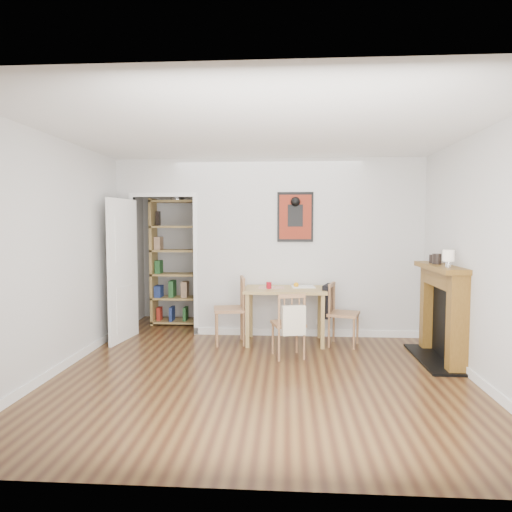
# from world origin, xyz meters

# --- Properties ---
(ground) EXTENTS (5.20, 5.20, 0.00)m
(ground) POSITION_xyz_m (0.00, 0.00, 0.00)
(ground) COLOR brown
(ground) RESTS_ON ground
(room_shell) EXTENTS (5.20, 5.20, 5.20)m
(room_shell) POSITION_xyz_m (0.10, 1.34, 1.30)
(room_shell) COLOR #BBBBB9
(room_shell) RESTS_ON ground
(dining_table) EXTENTS (1.12, 0.71, 0.76)m
(dining_table) POSITION_xyz_m (0.26, 0.96, 0.67)
(dining_table) COLOR #A1854B
(dining_table) RESTS_ON ground
(chair_left) EXTENTS (0.54, 0.54, 0.93)m
(chair_left) POSITION_xyz_m (-0.50, 0.86, 0.46)
(chair_left) COLOR #9D7049
(chair_left) RESTS_ON ground
(chair_right) EXTENTS (0.58, 0.53, 0.85)m
(chair_right) POSITION_xyz_m (1.03, 0.85, 0.44)
(chair_right) COLOR #9D7049
(chair_right) RESTS_ON ground
(chair_front) EXTENTS (0.50, 0.54, 0.81)m
(chair_front) POSITION_xyz_m (0.30, 0.25, 0.41)
(chair_front) COLOR #9D7049
(chair_front) RESTS_ON ground
(bookshelf) EXTENTS (0.87, 0.35, 2.06)m
(bookshelf) POSITION_xyz_m (-1.50, 2.03, 1.02)
(bookshelf) COLOR #A1854B
(bookshelf) RESTS_ON ground
(fireplace) EXTENTS (0.45, 1.25, 1.16)m
(fireplace) POSITION_xyz_m (2.16, 0.25, 0.62)
(fireplace) COLOR brown
(fireplace) RESTS_ON ground
(red_glass) EXTENTS (0.07, 0.07, 0.09)m
(red_glass) POSITION_xyz_m (0.04, 0.90, 0.81)
(red_glass) COLOR maroon
(red_glass) RESTS_ON dining_table
(orange_fruit) EXTENTS (0.07, 0.07, 0.07)m
(orange_fruit) POSITION_xyz_m (0.41, 1.03, 0.80)
(orange_fruit) COLOR orange
(orange_fruit) RESTS_ON dining_table
(placemat) EXTENTS (0.37, 0.28, 0.00)m
(placemat) POSITION_xyz_m (0.07, 1.01, 0.76)
(placemat) COLOR #C0B19E
(placemat) RESTS_ON dining_table
(notebook) EXTENTS (0.34, 0.26, 0.02)m
(notebook) POSITION_xyz_m (0.51, 1.07, 0.77)
(notebook) COLOR silver
(notebook) RESTS_ON dining_table
(mantel_lamp) EXTENTS (0.13, 0.13, 0.20)m
(mantel_lamp) POSITION_xyz_m (2.09, -0.08, 1.28)
(mantel_lamp) COLOR silver
(mantel_lamp) RESTS_ON fireplace
(ceramic_jar_a) EXTENTS (0.11, 0.11, 0.13)m
(ceramic_jar_a) POSITION_xyz_m (2.10, 0.35, 1.22)
(ceramic_jar_a) COLOR black
(ceramic_jar_a) RESTS_ON fireplace
(ceramic_jar_b) EXTENTS (0.09, 0.09, 0.11)m
(ceramic_jar_b) POSITION_xyz_m (2.10, 0.50, 1.21)
(ceramic_jar_b) COLOR black
(ceramic_jar_b) RESTS_ON fireplace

